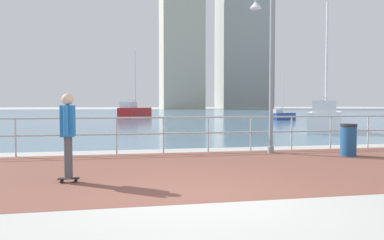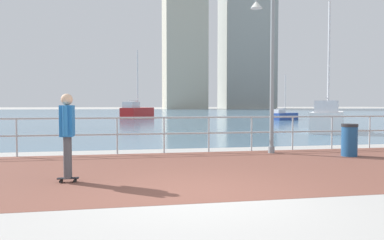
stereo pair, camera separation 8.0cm
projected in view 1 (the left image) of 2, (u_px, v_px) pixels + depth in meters
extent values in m
plane|color=#ADAAA5|center=(131.00, 116.00, 45.32)|extent=(220.00, 220.00, 0.00)
cube|color=brown|center=(178.00, 170.00, 8.40)|extent=(28.00, 5.76, 0.01)
cube|color=slate|center=(129.00, 114.00, 55.36)|extent=(180.00, 88.00, 0.00)
cylinder|color=#B2BCC1|center=(16.00, 138.00, 10.40)|extent=(0.05, 0.05, 1.09)
cylinder|color=#B2BCC1|center=(67.00, 137.00, 10.67)|extent=(0.05, 0.05, 1.09)
cylinder|color=#B2BCC1|center=(117.00, 136.00, 10.94)|extent=(0.05, 0.05, 1.09)
cylinder|color=#B2BCC1|center=(163.00, 135.00, 11.20)|extent=(0.05, 0.05, 1.09)
cylinder|color=#B2BCC1|center=(208.00, 135.00, 11.47)|extent=(0.05, 0.05, 1.09)
cylinder|color=#B2BCC1|center=(251.00, 134.00, 11.74)|extent=(0.05, 0.05, 1.09)
cylinder|color=#B2BCC1|center=(292.00, 133.00, 12.00)|extent=(0.05, 0.05, 1.09)
cylinder|color=#B2BCC1|center=(331.00, 133.00, 12.27)|extent=(0.05, 0.05, 1.09)
cylinder|color=#B2BCC1|center=(368.00, 132.00, 12.53)|extent=(0.05, 0.05, 1.09)
cylinder|color=#B2BCC1|center=(163.00, 118.00, 11.18)|extent=(25.20, 0.06, 0.06)
cylinder|color=#B2BCC1|center=(163.00, 134.00, 11.20)|extent=(25.20, 0.06, 0.06)
cylinder|color=gray|center=(271.00, 150.00, 11.25)|extent=(0.19, 0.19, 0.20)
cylinder|color=gray|center=(271.00, 77.00, 11.15)|extent=(0.12, 0.12, 4.65)
cone|color=silver|center=(256.00, 5.00, 10.90)|extent=(0.36, 0.36, 0.22)
cylinder|color=black|center=(61.00, 182.00, 6.98)|extent=(0.06, 0.03, 0.06)
cylinder|color=black|center=(62.00, 181.00, 7.05)|extent=(0.06, 0.03, 0.06)
cylinder|color=black|center=(75.00, 181.00, 7.02)|extent=(0.06, 0.03, 0.06)
cylinder|color=black|center=(76.00, 180.00, 7.10)|extent=(0.06, 0.03, 0.06)
cube|color=black|center=(69.00, 178.00, 7.03)|extent=(0.40, 0.12, 0.02)
cylinder|color=#4C4C51|center=(68.00, 158.00, 6.94)|extent=(0.13, 0.13, 0.80)
cylinder|color=#4C4C51|center=(69.00, 157.00, 7.10)|extent=(0.13, 0.13, 0.80)
cube|color=#236BB2|center=(68.00, 121.00, 6.99)|extent=(0.25, 0.34, 0.59)
cylinder|color=#236BB2|center=(66.00, 121.00, 6.76)|extent=(0.09, 0.09, 0.56)
cylinder|color=#236BB2|center=(70.00, 120.00, 7.21)|extent=(0.09, 0.09, 0.56)
sphere|color=#DBAD89|center=(67.00, 99.00, 6.97)|extent=(0.22, 0.22, 0.22)
cylinder|color=navy|center=(348.00, 141.00, 10.59)|extent=(0.44, 0.44, 0.85)
cylinder|color=#262628|center=(349.00, 125.00, 10.57)|extent=(0.46, 0.46, 0.08)
cube|color=white|center=(326.00, 121.00, 20.07)|extent=(4.02, 5.01, 1.07)
cube|color=silver|center=(325.00, 106.00, 18.65)|extent=(1.88, 2.09, 0.59)
cylinder|color=silver|center=(327.00, 57.00, 19.91)|extent=(0.12, 0.12, 5.93)
cylinder|color=silver|center=(325.00, 98.00, 19.00)|extent=(1.31, 1.93, 0.09)
cube|color=#284799|center=(282.00, 116.00, 33.99)|extent=(3.03, 2.31, 0.64)
cube|color=silver|center=(277.00, 111.00, 33.37)|extent=(1.25, 1.10, 0.35)
cylinder|color=silver|center=(283.00, 94.00, 33.89)|extent=(0.07, 0.07, 3.55)
cylinder|color=silver|center=(278.00, 108.00, 33.52)|extent=(1.18, 0.73, 0.06)
cube|color=#B21E1E|center=(135.00, 113.00, 38.62)|extent=(3.72, 5.16, 1.08)
cube|color=silver|center=(129.00, 105.00, 37.15)|extent=(1.81, 2.11, 0.60)
cylinder|color=silver|center=(135.00, 79.00, 38.46)|extent=(0.12, 0.12, 5.98)
cylinder|color=silver|center=(130.00, 101.00, 37.51)|extent=(1.14, 2.04, 0.10)
cube|color=#939993|center=(244.00, 50.00, 110.90)|extent=(15.29, 10.97, 35.02)
cube|color=#B2AD99|center=(181.00, 43.00, 101.24)|extent=(11.09, 11.77, 36.15)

